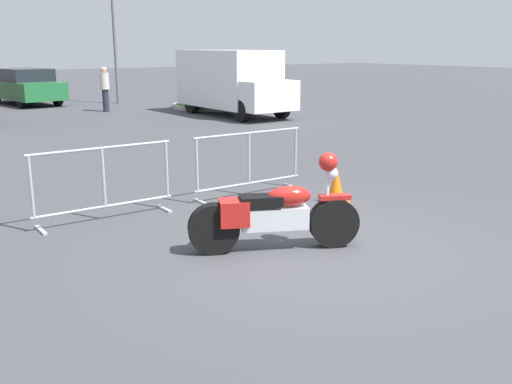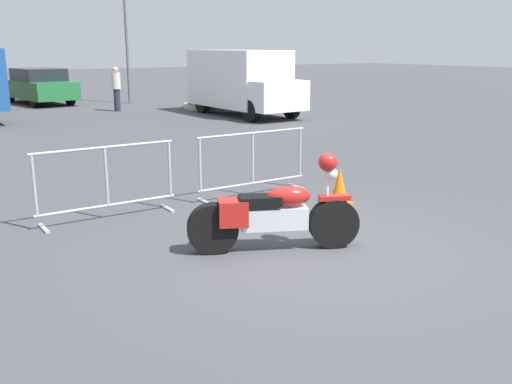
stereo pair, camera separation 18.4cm
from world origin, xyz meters
The scene contains 10 objects.
ground_plane centered at (0.00, 0.00, 0.00)m, with size 120.00×120.00×0.00m, color #424247.
motorcycle centered at (-0.47, 0.38, 0.46)m, with size 1.99×1.06×1.20m.
crowd_barrier_near centered at (-1.72, 2.77, 0.55)m, with size 2.08×0.44×1.07m.
crowd_barrier_far centered at (0.78, 2.77, 0.55)m, with size 2.08×0.44×1.07m.
delivery_van centered at (6.79, 12.72, 1.24)m, with size 2.10×5.04×2.31m.
parked_car_green centered at (1.63, 21.15, 0.77)m, with size 2.45×4.71×1.53m.
pedestrian centered at (3.43, 16.45, 0.92)m, with size 0.42×0.42×1.69m.
planter_island centered at (7.93, 15.48, 0.28)m, with size 3.91×3.91×1.08m.
traffic_cone centered at (1.63, 1.56, 0.29)m, with size 0.34×0.34×0.59m.
street_lamp centered at (5.01, 19.23, 3.71)m, with size 0.36×0.70×5.68m.
Camera 2 is at (-4.31, -5.04, 2.43)m, focal length 40.00 mm.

